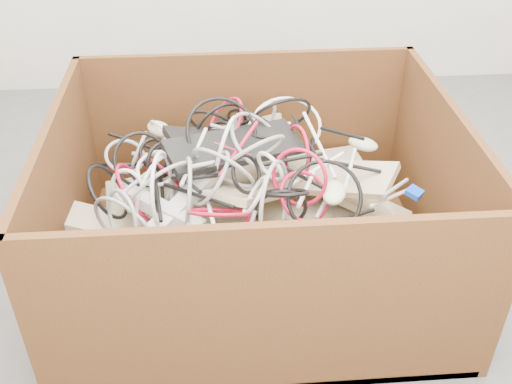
{
  "coord_description": "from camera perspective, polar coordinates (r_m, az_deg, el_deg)",
  "views": [
    {
      "loc": [
        -0.24,
        -1.54,
        1.4
      ],
      "look_at": [
        -0.12,
        0.03,
        0.3
      ],
      "focal_mm": 42.1,
      "sensor_mm": 36.0,
      "label": 1
    }
  ],
  "objects": [
    {
      "name": "ground",
      "position": [
        2.1,
        3.49,
        -6.98
      ],
      "size": [
        3.0,
        3.0,
        0.0
      ],
      "primitive_type": "plane",
      "color": "#505053",
      "rests_on": "ground"
    },
    {
      "name": "cardboard_box",
      "position": [
        1.99,
        -0.45,
        -4.0
      ],
      "size": [
        1.23,
        1.02,
        0.59
      ],
      "color": "#412010",
      "rests_on": "ground"
    },
    {
      "name": "keyboard_pile",
      "position": [
        1.94,
        0.17,
        -0.23
      ],
      "size": [
        1.19,
        0.86,
        0.38
      ],
      "color": "tan",
      "rests_on": "cardboard_box"
    },
    {
      "name": "mice_scatter",
      "position": [
        1.84,
        -0.9,
        -0.19
      ],
      "size": [
        0.91,
        0.8,
        0.21
      ],
      "color": "beige",
      "rests_on": "keyboard_pile"
    },
    {
      "name": "power_strip_left",
      "position": [
        1.79,
        -6.83,
        -0.86
      ],
      "size": [
        0.22,
        0.24,
        0.11
      ],
      "primitive_type": "cube",
      "rotation": [
        0.14,
        -0.26,
        0.83
      ],
      "color": "silver",
      "rests_on": "keyboard_pile"
    },
    {
      "name": "power_strip_right",
      "position": [
        1.78,
        -8.74,
        -1.74
      ],
      "size": [
        0.25,
        0.17,
        0.09
      ],
      "primitive_type": "cube",
      "rotation": [
        -0.1,
        0.17,
        -0.55
      ],
      "color": "silver",
      "rests_on": "keyboard_pile"
    },
    {
      "name": "vga_plug",
      "position": [
        1.87,
        14.83,
        -0.04
      ],
      "size": [
        0.06,
        0.06,
        0.03
      ],
      "primitive_type": "cube",
      "rotation": [
        0.09,
        0.14,
        -0.8
      ],
      "color": "#0D3AC6",
      "rests_on": "keyboard_pile"
    },
    {
      "name": "cable_tangle",
      "position": [
        1.87,
        -3.91,
        2.46
      ],
      "size": [
        1.05,
        0.83,
        0.43
      ],
      "color": "#B70D2B",
      "rests_on": "keyboard_pile"
    }
  ]
}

